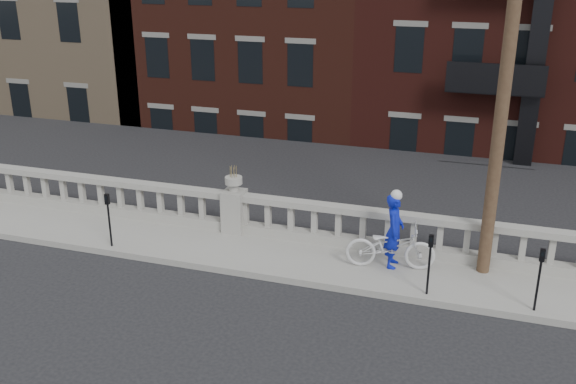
# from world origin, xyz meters

# --- Properties ---
(ground) EXTENTS (120.00, 120.00, 0.00)m
(ground) POSITION_xyz_m (0.00, 0.00, 0.00)
(ground) COLOR black
(ground) RESTS_ON ground
(sidewalk) EXTENTS (32.00, 2.20, 0.15)m
(sidewalk) POSITION_xyz_m (0.00, 3.00, 0.07)
(sidewalk) COLOR gray
(sidewalk) RESTS_ON ground
(balustrade) EXTENTS (28.00, 0.34, 1.03)m
(balustrade) POSITION_xyz_m (0.00, 3.95, 0.64)
(balustrade) COLOR gray
(balustrade) RESTS_ON sidewalk
(planter_pedestal) EXTENTS (0.55, 0.55, 1.76)m
(planter_pedestal) POSITION_xyz_m (0.00, 3.95, 0.83)
(planter_pedestal) COLOR gray
(planter_pedestal) RESTS_ON sidewalk
(lower_level) EXTENTS (80.00, 44.00, 20.80)m
(lower_level) POSITION_xyz_m (0.56, 23.04, 2.63)
(lower_level) COLOR #605E59
(lower_level) RESTS_ON ground
(utility_pole) EXTENTS (1.60, 0.28, 10.00)m
(utility_pole) POSITION_xyz_m (6.20, 3.60, 5.24)
(utility_pole) COLOR #422D1E
(utility_pole) RESTS_ON sidewalk
(parking_meter_b) EXTENTS (0.10, 0.09, 1.36)m
(parking_meter_b) POSITION_xyz_m (-2.53, 2.15, 1.00)
(parking_meter_b) COLOR black
(parking_meter_b) RESTS_ON sidewalk
(parking_meter_c) EXTENTS (0.10, 0.09, 1.36)m
(parking_meter_c) POSITION_xyz_m (5.11, 2.15, 1.00)
(parking_meter_c) COLOR black
(parking_meter_c) RESTS_ON sidewalk
(parking_meter_d) EXTENTS (0.10, 0.09, 1.36)m
(parking_meter_d) POSITION_xyz_m (7.25, 2.15, 1.00)
(parking_meter_d) COLOR black
(parking_meter_d) RESTS_ON sidewalk
(bicycle) EXTENTS (2.11, 1.05, 1.06)m
(bicycle) POSITION_xyz_m (4.16, 3.12, 0.68)
(bicycle) COLOR silver
(bicycle) RESTS_ON sidewalk
(cyclist) EXTENTS (0.43, 0.64, 1.75)m
(cyclist) POSITION_xyz_m (4.20, 3.24, 1.02)
(cyclist) COLOR #0B19AD
(cyclist) RESTS_ON sidewalk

